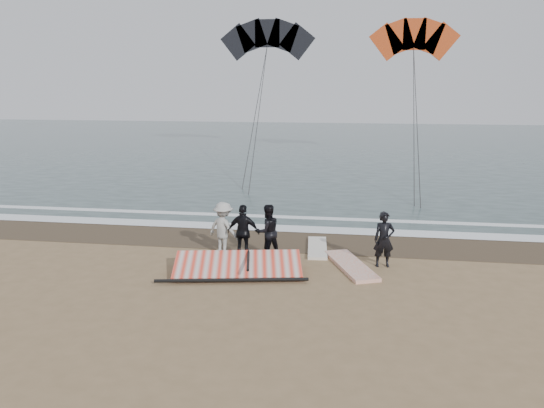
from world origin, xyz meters
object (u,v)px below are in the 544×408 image
(man_main, at_px, (384,239))
(board_white, at_px, (351,265))
(board_cream, at_px, (317,248))
(sail_rig, at_px, (237,266))

(man_main, bearing_deg, board_white, -174.57)
(man_main, xyz_separation_m, board_cream, (-2.01, 1.37, -0.77))
(man_main, xyz_separation_m, sail_rig, (-4.14, -1.13, -0.63))
(man_main, height_order, board_white, man_main)
(man_main, relative_size, board_cream, 0.73)
(man_main, distance_m, sail_rig, 4.34)
(board_cream, xyz_separation_m, sail_rig, (-2.13, -2.50, 0.15))
(board_white, bearing_deg, board_cream, 103.19)
(sail_rig, bearing_deg, board_cream, 49.59)
(board_white, xyz_separation_m, sail_rig, (-3.21, -0.92, 0.14))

